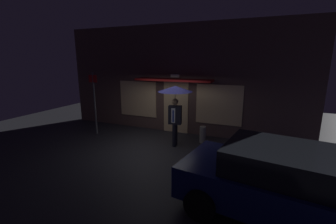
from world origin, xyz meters
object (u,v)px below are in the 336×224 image
person_with_umbrella (175,98)px  sidewalk_bollard (203,134)px  parked_car (286,183)px  street_sign_post (95,100)px

person_with_umbrella → sidewalk_bollard: (0.86, 0.71, -1.47)m
parked_car → street_sign_post: size_ratio=1.65×
person_with_umbrella → street_sign_post: size_ratio=0.85×
person_with_umbrella → parked_car: size_ratio=0.51×
street_sign_post → sidewalk_bollard: street_sign_post is taller
person_with_umbrella → parked_car: (3.39, -2.82, -1.03)m
parked_car → street_sign_post: street_sign_post is taller
person_with_umbrella → sidewalk_bollard: 1.84m
parked_car → sidewalk_bollard: size_ratio=6.83×
street_sign_post → parked_car: bearing=-21.8°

